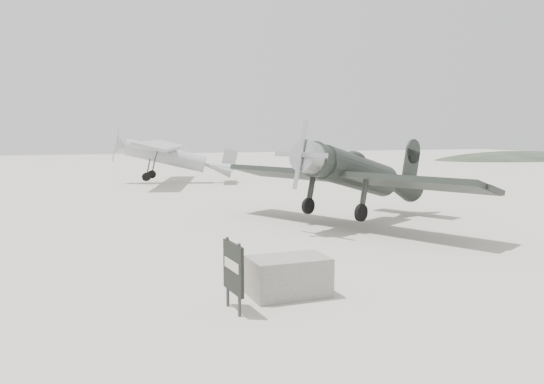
{
  "coord_description": "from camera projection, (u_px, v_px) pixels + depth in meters",
  "views": [
    {
      "loc": [
        -8.63,
        -16.18,
        3.62
      ],
      "look_at": [
        -1.71,
        1.56,
        1.5
      ],
      "focal_mm": 35.0,
      "sensor_mm": 36.0,
      "label": 1
    }
  ],
  "objects": [
    {
      "name": "hill_northeast",
      "position": [
        518.0,
        159.0,
        73.58
      ],
      "size": [
        32.0,
        16.0,
        5.2
      ],
      "primitive_type": "ellipsoid",
      "color": "#273224",
      "rests_on": "ground"
    },
    {
      "name": "lowwing_monoplane",
      "position": [
        361.0,
        175.0,
        21.3
      ],
      "size": [
        8.63,
        11.22,
        3.71
      ],
      "rotation": [
        0.0,
        0.24,
        0.41
      ],
      "color": "black",
      "rests_on": "ground"
    },
    {
      "name": "highwing_monoplane",
      "position": [
        171.0,
        153.0,
        38.47
      ],
      "size": [
        8.81,
        12.24,
        3.49
      ],
      "rotation": [
        0.0,
        0.23,
        -0.31
      ],
      "color": "gray",
      "rests_on": "ground"
    },
    {
      "name": "sign_board",
      "position": [
        233.0,
        269.0,
        10.72
      ],
      "size": [
        0.13,
        1.02,
        1.47
      ],
      "rotation": [
        0.0,
        0.0,
        0.06
      ],
      "color": "#333333",
      "rests_on": "ground"
    },
    {
      "name": "ground",
      "position": [
        334.0,
        237.0,
        18.5
      ],
      "size": [
        160.0,
        160.0,
        0.0
      ],
      "primitive_type": "plane",
      "color": "#A9A596",
      "rests_on": "ground"
    },
    {
      "name": "equipment_block",
      "position": [
        288.0,
        276.0,
        11.84
      ],
      "size": [
        1.75,
        1.1,
        0.87
      ],
      "primitive_type": "cube",
      "rotation": [
        0.0,
        0.0,
        -0.01
      ],
      "color": "slate",
      "rests_on": "ground"
    }
  ]
}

